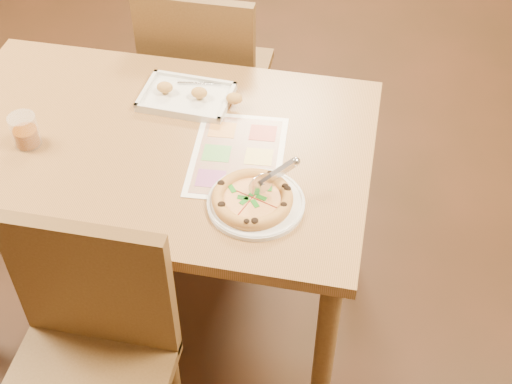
% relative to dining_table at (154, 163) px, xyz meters
% --- Properties ---
extents(dining_table, '(1.30, 0.85, 0.72)m').
position_rel_dining_table_xyz_m(dining_table, '(0.00, 0.00, 0.00)').
color(dining_table, '#97633C').
rests_on(dining_table, ground).
extents(chair_near, '(0.42, 0.42, 0.47)m').
position_rel_dining_table_xyz_m(chair_near, '(0.00, -0.60, -0.07)').
color(chair_near, brown).
rests_on(chair_near, ground).
extents(chair_far, '(0.42, 0.42, 0.47)m').
position_rel_dining_table_xyz_m(chair_far, '(-0.00, 0.60, -0.07)').
color(chair_far, brown).
rests_on(chair_far, ground).
extents(plate, '(0.30, 0.30, 0.01)m').
position_rel_dining_table_xyz_m(plate, '(0.35, -0.19, 0.09)').
color(plate, white).
rests_on(plate, dining_table).
extents(pizza, '(0.22, 0.22, 0.03)m').
position_rel_dining_table_xyz_m(pizza, '(0.35, -0.20, 0.11)').
color(pizza, '#E0954C').
rests_on(pizza, plate).
extents(pizza_cutter, '(0.12, 0.10, 0.08)m').
position_rel_dining_table_xyz_m(pizza_cutter, '(0.39, -0.15, 0.16)').
color(pizza_cutter, silver).
rests_on(pizza_cutter, pizza).
extents(appetizer_tray, '(0.33, 0.21, 0.05)m').
position_rel_dining_table_xyz_m(appetizer_tray, '(0.06, 0.21, 0.10)').
color(appetizer_tray, silver).
rests_on(appetizer_tray, dining_table).
extents(glass_tumbler, '(0.08, 0.08, 0.10)m').
position_rel_dining_table_xyz_m(glass_tumbler, '(-0.35, -0.08, 0.13)').
color(glass_tumbler, '#7A3909').
rests_on(glass_tumbler, dining_table).
extents(menu, '(0.29, 0.39, 0.00)m').
position_rel_dining_table_xyz_m(menu, '(0.26, -0.01, 0.09)').
color(menu, white).
rests_on(menu, dining_table).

